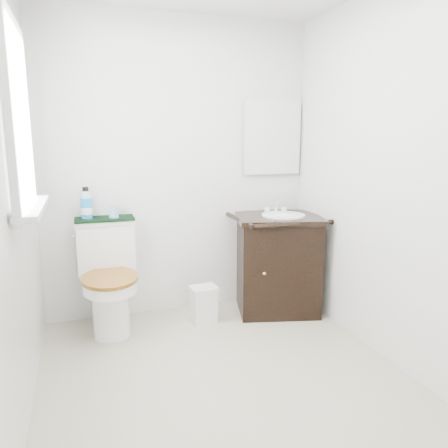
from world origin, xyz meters
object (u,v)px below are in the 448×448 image
trash_bin (204,304)px  vanity (277,261)px  cup (114,211)px  toilet (109,283)px  mouthwash_bottle (86,204)px

trash_bin → vanity: bearing=5.9°
vanity → trash_bin: bearing=-174.1°
vanity → cup: 1.40m
vanity → trash_bin: vanity is taller
toilet → vanity: 1.38m
mouthwash_bottle → toilet: bearing=-47.8°
toilet → cup: 0.55m
toilet → vanity: bearing=-2.6°
trash_bin → cup: 1.01m
mouthwash_bottle → cup: (0.20, -0.04, -0.06)m
vanity → trash_bin: (-0.67, -0.07, -0.28)m
trash_bin → mouthwash_bottle: mouthwash_bottle is taller
trash_bin → cup: cup is taller
vanity → trash_bin: size_ratio=3.08×
toilet → trash_bin: bearing=-10.4°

